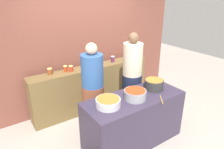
# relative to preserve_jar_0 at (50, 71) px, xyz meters

# --- Properties ---
(ground) EXTENTS (12.00, 12.00, 0.00)m
(ground) POSITION_rel_preserve_jar_0_xyz_m (0.89, -1.16, -1.05)
(ground) COLOR #9F968B
(storefront_wall) EXTENTS (4.80, 0.12, 3.00)m
(storefront_wall) POSITION_rel_preserve_jar_0_xyz_m (0.89, 0.29, 0.45)
(storefront_wall) COLOR brown
(storefront_wall) RESTS_ON ground
(display_shelf) EXTENTS (2.70, 0.36, 0.98)m
(display_shelf) POSITION_rel_preserve_jar_0_xyz_m (0.89, -0.06, -0.55)
(display_shelf) COLOR brown
(display_shelf) RESTS_ON ground
(prep_table) EXTENTS (1.70, 0.70, 0.87)m
(prep_table) POSITION_rel_preserve_jar_0_xyz_m (0.89, -1.46, -0.61)
(prep_table) COLOR #332A3E
(prep_table) RESTS_ON ground
(preserve_jar_0) EXTENTS (0.09, 0.09, 0.13)m
(preserve_jar_0) POSITION_rel_preserve_jar_0_xyz_m (0.00, 0.00, 0.00)
(preserve_jar_0) COLOR brown
(preserve_jar_0) RESTS_ON display_shelf
(preserve_jar_1) EXTENTS (0.07, 0.07, 0.13)m
(preserve_jar_1) POSITION_rel_preserve_jar_0_xyz_m (0.30, -0.03, 0.00)
(preserve_jar_1) COLOR #A73616
(preserve_jar_1) RESTS_ON display_shelf
(preserve_jar_2) EXTENTS (0.08, 0.08, 0.12)m
(preserve_jar_2) POSITION_rel_preserve_jar_0_xyz_m (0.40, -0.08, -0.00)
(preserve_jar_2) COLOR red
(preserve_jar_2) RESTS_ON display_shelf
(preserve_jar_3) EXTENTS (0.09, 0.09, 0.12)m
(preserve_jar_3) POSITION_rel_preserve_jar_0_xyz_m (0.83, -0.01, -0.00)
(preserve_jar_3) COLOR #285C2E
(preserve_jar_3) RESTS_ON display_shelf
(preserve_jar_4) EXTENTS (0.08, 0.08, 0.11)m
(preserve_jar_4) POSITION_rel_preserve_jar_0_xyz_m (0.96, -0.03, -0.01)
(preserve_jar_4) COLOR yellow
(preserve_jar_4) RESTS_ON display_shelf
(preserve_jar_5) EXTENTS (0.08, 0.08, 0.13)m
(preserve_jar_5) POSITION_rel_preserve_jar_0_xyz_m (1.42, -0.06, 0.00)
(preserve_jar_5) COLOR #58214A
(preserve_jar_5) RESTS_ON display_shelf
(preserve_jar_6) EXTENTS (0.07, 0.07, 0.13)m
(preserve_jar_6) POSITION_rel_preserve_jar_0_xyz_m (1.84, -0.11, 0.00)
(preserve_jar_6) COLOR #699A1B
(preserve_jar_6) RESTS_ON display_shelf
(preserve_jar_7) EXTENTS (0.08, 0.08, 0.14)m
(preserve_jar_7) POSITION_rel_preserve_jar_0_xyz_m (2.04, -0.07, 0.01)
(preserve_jar_7) COLOR #3D4B38
(preserve_jar_7) RESTS_ON display_shelf
(cooking_pot_left) EXTENTS (0.37, 0.37, 0.13)m
(cooking_pot_left) POSITION_rel_preserve_jar_0_xyz_m (0.37, -1.46, -0.11)
(cooking_pot_left) COLOR #B7B7BC
(cooking_pot_left) RESTS_ON prep_table
(cooking_pot_center) EXTENTS (0.35, 0.35, 0.16)m
(cooking_pot_center) POSITION_rel_preserve_jar_0_xyz_m (0.85, -1.51, -0.10)
(cooking_pot_center) COLOR gray
(cooking_pot_center) RESTS_ON prep_table
(cooking_pot_right) EXTENTS (0.33, 0.33, 0.17)m
(cooking_pot_right) POSITION_rel_preserve_jar_0_xyz_m (1.36, -1.42, -0.09)
(cooking_pot_right) COLOR #2D2D2D
(cooking_pot_right) RESTS_ON prep_table
(wooden_spoon) EXTENTS (0.18, 0.22, 0.02)m
(wooden_spoon) POSITION_rel_preserve_jar_0_xyz_m (1.18, -1.77, -0.17)
(wooden_spoon) COLOR #9E703D
(wooden_spoon) RESTS_ON prep_table
(cook_with_tongs) EXTENTS (0.40, 0.40, 1.70)m
(cook_with_tongs) POSITION_rel_preserve_jar_0_xyz_m (0.48, -0.81, -0.28)
(cook_with_tongs) COLOR brown
(cook_with_tongs) RESTS_ON ground
(cook_in_cap) EXTENTS (0.38, 0.38, 1.79)m
(cook_in_cap) POSITION_rel_preserve_jar_0_xyz_m (1.29, -0.90, -0.23)
(cook_in_cap) COLOR #181E35
(cook_in_cap) RESTS_ON ground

